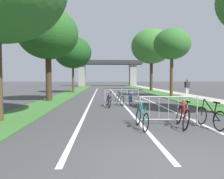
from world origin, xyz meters
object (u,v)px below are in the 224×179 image
Objects in this scene: bicycle_teal_2 at (142,118)px; bicycle_red_5 at (183,116)px; crowd_barrier_second at (122,98)px; bicycle_purple_1 at (109,101)px; tree_left_pine_near at (48,34)px; bicycle_blue_4 at (131,100)px; pedestrian_waiting at (187,86)px; tree_right_oak_mid at (152,46)px; bicycle_green_0 at (120,99)px; crowd_barrier_nearest at (168,111)px; bicycle_black_3 at (210,117)px; tree_right_oak_near at (172,44)px; tree_left_pine_far at (73,53)px.

bicycle_teal_2 is 1.48m from bicycle_red_5.
crowd_barrier_second is at bearing 87.28° from bicycle_teal_2.
bicycle_purple_1 is at bearing 123.26° from bicycle_red_5.
bicycle_blue_4 is (5.92, -2.62, -4.74)m from tree_left_pine_near.
pedestrian_waiting is (7.41, 7.69, 0.52)m from crowd_barrier_second.
crowd_barrier_second is at bearing -130.93° from bicycle_blue_4.
tree_right_oak_mid is 5.31× the size of pedestrian_waiting.
bicycle_green_0 is at bearing 101.37° from crowd_barrier_second.
crowd_barrier_nearest is at bearing -70.04° from bicycle_blue_4.
bicycle_red_5 is at bearing -52.47° from tree_left_pine_near.
bicycle_blue_4 is at bearing 108.10° from bicycle_red_5.
pedestrian_waiting is at bearing 64.94° from bicycle_black_3.
pedestrian_waiting is at bearing 61.16° from bicycle_blue_4.
crowd_barrier_second is at bearing 102.62° from crowd_barrier_nearest.
bicycle_black_3 reaches higher than bicycle_red_5.
crowd_barrier_nearest reaches higher than bicycle_red_5.
tree_left_pine_near is at bearing 116.89° from bicycle_teal_2.
tree_left_pine_near reaches higher than tree_right_oak_near.
bicycle_blue_4 is (-1.89, 6.44, -0.03)m from bicycle_black_3.
bicycle_purple_1 is 11.58m from pedestrian_waiting.
crowd_barrier_nearest is 1.38× the size of bicycle_teal_2.
tree_left_pine_near is 9.93m from tree_left_pine_far.
crowd_barrier_nearest is at bearing 139.61° from bicycle_red_5.
bicycle_green_0 is 6.49m from bicycle_teal_2.
crowd_barrier_nearest is at bearing -109.20° from tree_right_oak_near.
bicycle_green_0 is 0.72m from bicycle_blue_4.
tree_left_pine_far reaches higher than bicycle_blue_4.
crowd_barrier_second is (-5.47, -6.74, -4.52)m from tree_right_oak_near.
bicycle_teal_2 is at bearing -152.65° from crowd_barrier_nearest.
tree_left_pine_far is at bearing 105.68° from bicycle_black_3.
bicycle_purple_1 is at bearing -37.92° from tree_left_pine_near.
tree_left_pine_far is 3.99× the size of bicycle_red_5.
tree_right_oak_mid is 20.04m from bicycle_purple_1.
pedestrian_waiting is (7.29, 13.72, 0.68)m from bicycle_teal_2.
tree_right_oak_mid reaches higher than pedestrian_waiting.
bicycle_purple_1 reaches higher than bicycle_teal_2.
bicycle_red_5 is at bearing -71.31° from tree_left_pine_far.
bicycle_green_0 reaches higher than bicycle_blue_4.
tree_right_oak_mid is 24.10m from crowd_barrier_nearest.
crowd_barrier_nearest is 5.43m from bicycle_purple_1.
tree_left_pine_near is 4.05× the size of bicycle_red_5.
crowd_barrier_nearest is 1.26× the size of bicycle_red_5.
tree_right_oak_mid reaches higher than crowd_barrier_second.
bicycle_teal_2 is at bearing -104.23° from tree_right_oak_mid.
pedestrian_waiting is (7.51, 7.23, 0.67)m from bicycle_green_0.
crowd_barrier_second is at bearing 114.59° from bicycle_red_5.
pedestrian_waiting is (6.78, 7.25, 0.68)m from bicycle_blue_4.
bicycle_purple_1 is (-6.29, -7.16, -4.65)m from tree_right_oak_near.
bicycle_black_3 is 0.99× the size of bicycle_red_5.
crowd_barrier_second is at bearing -30.03° from tree_left_pine_near.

